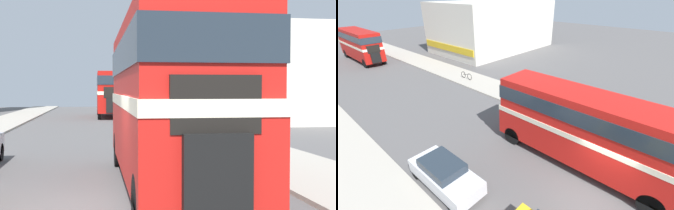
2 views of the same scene
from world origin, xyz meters
TOP-DOWN VIEW (x-y plane):
  - ground_plane at (0.00, 0.00)m, footprint 120.00×120.00m
  - double_decker_bus at (2.10, 1.82)m, footprint 2.50×10.01m
  - bus_distant at (1.73, 33.95)m, footprint 2.54×9.74m
  - pedestrian_walking at (6.78, 9.39)m, footprint 0.36×0.36m
  - bicycle_on_pavement at (6.46, 17.07)m, footprint 0.05×1.76m
  - shop_building_block at (19.49, 25.72)m, footprint 18.46×11.66m

SIDE VIEW (x-z plane):
  - ground_plane at x=0.00m, z-range 0.00..0.00m
  - bicycle_on_pavement at x=6.46m, z-range 0.09..0.87m
  - pedestrian_walking at x=6.78m, z-range 0.23..2.00m
  - bus_distant at x=1.73m, z-range 0.41..4.56m
  - double_decker_bus at x=2.10m, z-range 0.41..4.65m
  - shop_building_block at x=19.49m, z-range 0.00..7.42m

